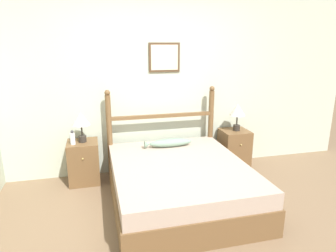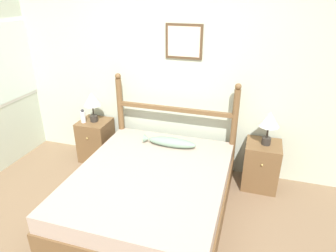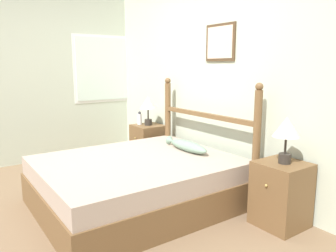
{
  "view_description": "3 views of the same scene",
  "coord_description": "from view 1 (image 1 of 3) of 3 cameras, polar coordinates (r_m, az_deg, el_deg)",
  "views": [
    {
      "loc": [
        -0.83,
        -2.53,
        1.87
      ],
      "look_at": [
        0.04,
        0.95,
        0.87
      ],
      "focal_mm": 32.0,
      "sensor_mm": 36.0,
      "label": 1
    },
    {
      "loc": [
        1.06,
        -1.83,
        2.25
      ],
      "look_at": [
        0.18,
        1.04,
        0.86
      ],
      "focal_mm": 32.0,
      "sensor_mm": 36.0,
      "label": 2
    },
    {
      "loc": [
        2.91,
        -0.94,
        1.42
      ],
      "look_at": [
        0.2,
        0.96,
        0.81
      ],
      "focal_mm": 35.0,
      "sensor_mm": 36.0,
      "label": 3
    }
  ],
  "objects": [
    {
      "name": "wall_back",
      "position": [
        4.38,
        -3.01,
        7.71
      ],
      "size": [
        6.4,
        0.08,
        2.55
      ],
      "color": "beige",
      "rests_on": "ground_plane"
    },
    {
      "name": "nightstand_right",
      "position": [
        4.77,
        12.47,
        -4.2
      ],
      "size": [
        0.41,
        0.43,
        0.58
      ],
      "color": "brown",
      "rests_on": "ground_plane"
    },
    {
      "name": "headboard",
      "position": [
        4.36,
        -1.14,
        -0.32
      ],
      "size": [
        1.59,
        0.08,
        1.26
      ],
      "color": "brown",
      "rests_on": "ground_plane"
    },
    {
      "name": "table_lamp_right",
      "position": [
        4.61,
        13.1,
        2.73
      ],
      "size": [
        0.24,
        0.24,
        0.41
      ],
      "color": "#2D2823",
      "rests_on": "nightstand_right"
    },
    {
      "name": "fish_pillow",
      "position": [
        4.13,
        0.25,
        -3.2
      ],
      "size": [
        0.67,
        0.16,
        0.11
      ],
      "color": "gray",
      "rests_on": "bed"
    },
    {
      "name": "bed",
      "position": [
        3.68,
        2.17,
        -10.75
      ],
      "size": [
        1.59,
        1.91,
        0.49
      ],
      "color": "brown",
      "rests_on": "ground_plane"
    },
    {
      "name": "bottle",
      "position": [
        4.12,
        -17.72,
        -2.19
      ],
      "size": [
        0.07,
        0.07,
        0.19
      ],
      "color": "white",
      "rests_on": "nightstand_left"
    },
    {
      "name": "ground_plane",
      "position": [
        3.25,
        3.6,
        -19.57
      ],
      "size": [
        16.0,
        16.0,
        0.0
      ],
      "primitive_type": "plane",
      "color": "#7A6047"
    },
    {
      "name": "table_lamp_left",
      "position": [
        4.12,
        -16.24,
        1.01
      ],
      "size": [
        0.24,
        0.24,
        0.41
      ],
      "color": "#2D2823",
      "rests_on": "nightstand_left"
    },
    {
      "name": "nightstand_left",
      "position": [
        4.3,
        -15.73,
        -6.61
      ],
      "size": [
        0.41,
        0.43,
        0.58
      ],
      "color": "brown",
      "rests_on": "ground_plane"
    }
  ]
}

